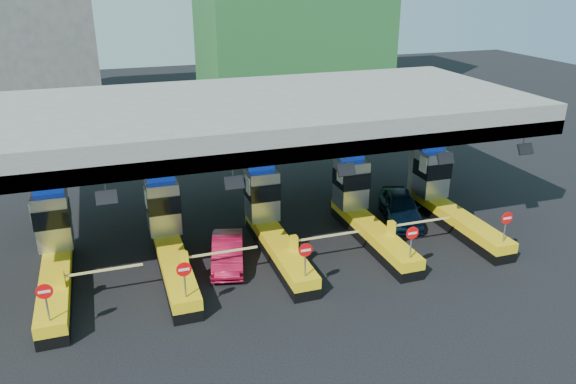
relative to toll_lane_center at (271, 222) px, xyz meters
name	(u,v)px	position (x,y,z in m)	size (l,w,h in m)	color
ground	(273,249)	(0.00, -0.28, -1.40)	(120.00, 120.00, 0.00)	black
toll_canopy	(255,116)	(0.00, 2.59, 4.74)	(28.00, 12.09, 7.00)	slate
toll_lane_far_left	(54,252)	(-10.00, 0.00, 0.00)	(4.43, 8.00, 4.16)	black
toll_lane_left	(169,236)	(-5.00, 0.00, 0.00)	(4.43, 8.00, 4.16)	black
toll_lane_center	(271,222)	(0.00, 0.00, 0.00)	(4.43, 8.00, 4.16)	black
toll_lane_right	(363,209)	(5.00, 0.00, 0.00)	(4.43, 8.00, 4.16)	black
toll_lane_far_right	(445,197)	(10.00, 0.00, 0.00)	(4.43, 8.00, 4.16)	black
bg_building_concrete	(14,16)	(-14.00, 35.72, 7.60)	(14.00, 10.00, 18.00)	#4C4C49
van	(401,207)	(7.74, 0.82, -0.58)	(1.93, 4.79, 1.63)	black
red_car	(228,252)	(-2.47, -1.12, -0.73)	(1.42, 4.08, 1.34)	maroon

